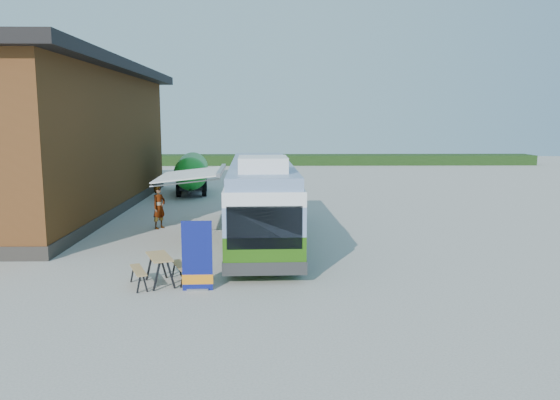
{
  "coord_description": "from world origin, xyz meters",
  "views": [
    {
      "loc": [
        0.94,
        -17.92,
        4.75
      ],
      "look_at": [
        1.38,
        4.3,
        1.4
      ],
      "focal_mm": 35.0,
      "sensor_mm": 36.0,
      "label": 1
    }
  ],
  "objects_px": {
    "bus": "(261,198)",
    "person_a": "(159,207)",
    "banner": "(197,262)",
    "person_b": "(240,196)",
    "picnic_table": "(160,263)",
    "slurry_tanker": "(192,171)"
  },
  "relations": [
    {
      "from": "banner",
      "to": "person_b",
      "type": "relative_size",
      "value": 1.21
    },
    {
      "from": "picnic_table",
      "to": "banner",
      "type": "bearing_deg",
      "value": -49.0
    },
    {
      "from": "person_a",
      "to": "slurry_tanker",
      "type": "distance_m",
      "value": 11.03
    },
    {
      "from": "picnic_table",
      "to": "person_a",
      "type": "distance_m",
      "value": 8.25
    },
    {
      "from": "bus",
      "to": "slurry_tanker",
      "type": "height_order",
      "value": "bus"
    },
    {
      "from": "person_a",
      "to": "person_b",
      "type": "xyz_separation_m",
      "value": [
        3.26,
        4.01,
        -0.12
      ]
    },
    {
      "from": "person_b",
      "to": "banner",
      "type": "bearing_deg",
      "value": 23.57
    },
    {
      "from": "bus",
      "to": "picnic_table",
      "type": "bearing_deg",
      "value": -118.99
    },
    {
      "from": "bus",
      "to": "picnic_table",
      "type": "relative_size",
      "value": 6.17
    },
    {
      "from": "banner",
      "to": "slurry_tanker",
      "type": "height_order",
      "value": "slurry_tanker"
    },
    {
      "from": "picnic_table",
      "to": "person_a",
      "type": "relative_size",
      "value": 1.01
    },
    {
      "from": "picnic_table",
      "to": "slurry_tanker",
      "type": "distance_m",
      "value": 19.19
    },
    {
      "from": "bus",
      "to": "person_a",
      "type": "height_order",
      "value": "bus"
    },
    {
      "from": "banner",
      "to": "person_b",
      "type": "xyz_separation_m",
      "value": [
        0.49,
        12.67,
        0.01
      ]
    },
    {
      "from": "banner",
      "to": "picnic_table",
      "type": "height_order",
      "value": "banner"
    },
    {
      "from": "banner",
      "to": "picnic_table",
      "type": "xyz_separation_m",
      "value": [
        -1.15,
        0.58,
        -0.17
      ]
    },
    {
      "from": "picnic_table",
      "to": "slurry_tanker",
      "type": "relative_size",
      "value": 0.28
    },
    {
      "from": "bus",
      "to": "banner",
      "type": "relative_size",
      "value": 5.88
    },
    {
      "from": "bus",
      "to": "person_a",
      "type": "xyz_separation_m",
      "value": [
        -4.46,
        2.56,
        -0.76
      ]
    },
    {
      "from": "banner",
      "to": "slurry_tanker",
      "type": "bearing_deg",
      "value": 96.56
    },
    {
      "from": "picnic_table",
      "to": "slurry_tanker",
      "type": "xyz_separation_m",
      "value": [
        -1.73,
        19.1,
        0.8
      ]
    },
    {
      "from": "picnic_table",
      "to": "person_b",
      "type": "height_order",
      "value": "person_b"
    }
  ]
}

